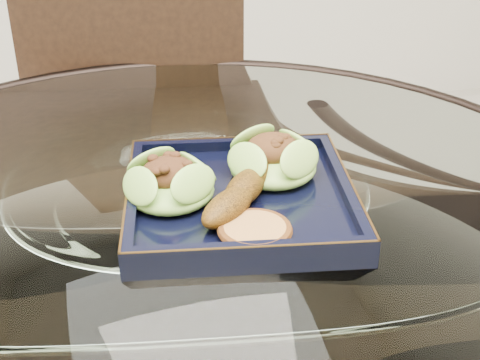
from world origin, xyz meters
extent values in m
cylinder|color=white|center=(0.00, 0.00, 0.76)|extent=(1.10, 1.10, 0.01)
torus|color=black|center=(0.00, 0.00, 0.76)|extent=(1.13, 1.13, 0.02)
cylinder|color=black|center=(0.28, 0.28, 0.38)|extent=(0.04, 0.04, 0.75)
cylinder|color=black|center=(-0.28, 0.28, 0.38)|extent=(0.04, 0.04, 0.75)
cube|color=black|center=(-0.03, 0.37, 0.51)|extent=(0.54, 0.54, 0.04)
cube|color=black|center=(0.01, 0.57, 0.80)|extent=(0.43, 0.12, 0.50)
cylinder|color=black|center=(-0.18, 0.60, 0.24)|extent=(0.03, 0.03, 0.49)
cylinder|color=black|center=(0.20, 0.52, 0.24)|extent=(0.03, 0.03, 0.49)
cube|color=black|center=(0.06, -0.02, 0.77)|extent=(0.32, 0.32, 0.02)
ellipsoid|color=#6DAD32|center=(-0.02, -0.01, 0.80)|extent=(0.11, 0.11, 0.04)
ellipsoid|color=olive|center=(0.11, 0.02, 0.80)|extent=(0.11, 0.11, 0.04)
ellipsoid|color=#643D0A|center=(0.06, -0.03, 0.80)|extent=(0.14, 0.16, 0.03)
cylinder|color=#AD6E39|center=(0.05, -0.11, 0.79)|extent=(0.09, 0.09, 0.01)
camera|label=1|loc=(-0.13, -0.69, 1.18)|focal=50.00mm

